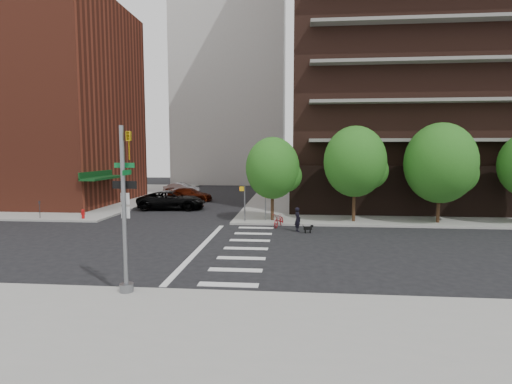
% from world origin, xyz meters
% --- Properties ---
extents(ground, '(120.00, 120.00, 0.00)m').
position_xyz_m(ground, '(0.00, 0.00, 0.00)').
color(ground, black).
rests_on(ground, ground).
extents(sidewalk_ne, '(39.00, 33.00, 0.15)m').
position_xyz_m(sidewalk_ne, '(20.50, 23.50, 0.07)').
color(sidewalk_ne, gray).
rests_on(sidewalk_ne, ground).
extents(sidewalk_nw, '(31.00, 33.00, 0.15)m').
position_xyz_m(sidewalk_nw, '(-24.50, 23.50, 0.07)').
color(sidewalk_nw, gray).
rests_on(sidewalk_nw, ground).
extents(crosswalk, '(3.85, 13.00, 0.01)m').
position_xyz_m(crosswalk, '(2.21, -0.00, 0.01)').
color(crosswalk, silver).
rests_on(crosswalk, ground).
extents(apartment_tower, '(26.65, 25.50, 45.00)m').
position_xyz_m(apartment_tower, '(18.00, 24.00, 20.91)').
color(apartment_tower, black).
rests_on(apartment_tower, sidewalk_ne).
extents(midrise_nw, '(21.40, 15.50, 20.00)m').
position_xyz_m(midrise_nw, '(-22.00, 18.00, 10.15)').
color(midrise_nw, maroon).
rests_on(midrise_nw, sidewalk_nw).
extents(highrise_bg, '(18.00, 14.00, 60.00)m').
position_xyz_m(highrise_bg, '(-5.00, 48.00, 30.00)').
color(highrise_bg, beige).
rests_on(highrise_bg, ground).
extents(tree_a, '(4.00, 4.00, 5.90)m').
position_xyz_m(tree_a, '(4.00, 8.50, 4.04)').
color(tree_a, '#301E11').
rests_on(tree_a, sidewalk_ne).
extents(tree_b, '(4.50, 4.50, 6.65)m').
position_xyz_m(tree_b, '(10.00, 8.50, 4.54)').
color(tree_b, '#301E11').
rests_on(tree_b, sidewalk_ne).
extents(tree_c, '(5.00, 5.00, 6.80)m').
position_xyz_m(tree_c, '(16.00, 8.50, 4.45)').
color(tree_c, '#301E11').
rests_on(tree_c, sidewalk_ne).
extents(traffic_signal, '(0.90, 0.75, 6.00)m').
position_xyz_m(traffic_signal, '(-0.47, -7.49, 2.70)').
color(traffic_signal, slate).
rests_on(traffic_signal, sidewalk_s).
extents(pedestrian_signal, '(2.18, 0.67, 2.60)m').
position_xyz_m(pedestrian_signal, '(2.32, 7.92, 1.85)').
color(pedestrian_signal, slate).
rests_on(pedestrian_signal, sidewalk_ne).
extents(fire_hydrant, '(0.24, 0.24, 0.73)m').
position_xyz_m(fire_hydrant, '(-10.50, 7.80, 0.55)').
color(fire_hydrant, '#A50C0C').
rests_on(fire_hydrant, sidewalk_nw).
extents(parking_meter, '(0.10, 0.08, 1.32)m').
position_xyz_m(parking_meter, '(-14.00, 7.80, 0.96)').
color(parking_meter, black).
rests_on(parking_meter, sidewalk_nw).
extents(parked_car_black, '(3.34, 6.30, 1.69)m').
position_xyz_m(parked_car_black, '(-5.50, 14.22, 0.84)').
color(parked_car_black, black).
rests_on(parked_car_black, ground).
extents(parked_car_maroon, '(2.39, 5.02, 1.41)m').
position_xyz_m(parked_car_maroon, '(-5.50, 20.64, 0.71)').
color(parked_car_maroon, '#3F1005').
rests_on(parked_car_maroon, ground).
extents(parked_car_silver, '(1.98, 4.56, 1.46)m').
position_xyz_m(parked_car_silver, '(-8.20, 27.10, 0.73)').
color(parked_car_silver, silver).
rests_on(parked_car_silver, ground).
extents(scooter, '(1.13, 1.93, 0.96)m').
position_xyz_m(scooter, '(4.57, 6.50, 0.48)').
color(scooter, maroon).
rests_on(scooter, ground).
extents(dog_walker, '(0.69, 0.59, 1.61)m').
position_xyz_m(dog_walker, '(5.85, 5.01, 0.80)').
color(dog_walker, black).
rests_on(dog_walker, ground).
extents(dog, '(0.63, 0.33, 0.53)m').
position_xyz_m(dog, '(6.54, 4.51, 0.33)').
color(dog, black).
rests_on(dog, ground).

